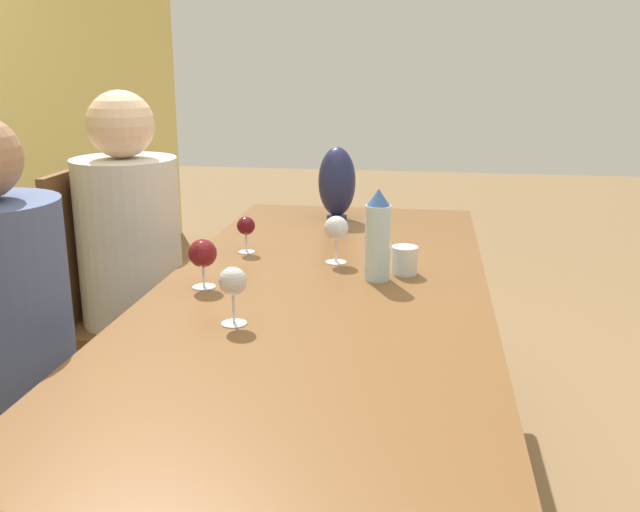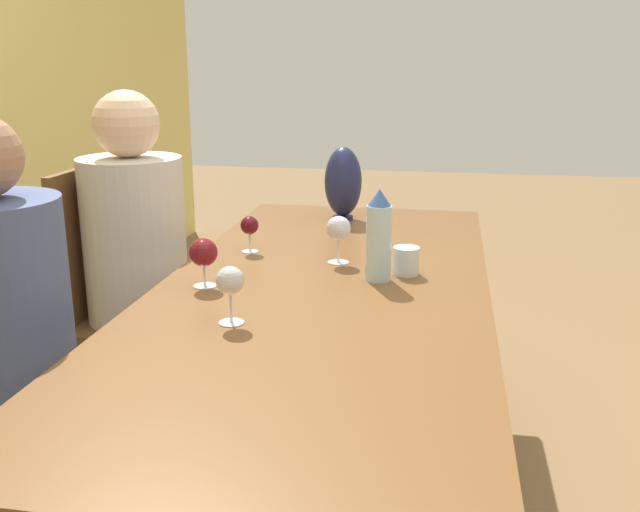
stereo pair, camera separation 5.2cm
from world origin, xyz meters
The scene contains 11 objects.
dining_table centered at (0.00, 0.00, 0.68)m, with size 2.22×0.94×0.76m.
water_bottle centered at (0.09, -0.15, 0.89)m, with size 0.07×0.07×0.27m.
water_tumbler centered at (0.16, -0.23, 0.80)m, with size 0.08×0.08×0.08m.
vase centered at (0.86, 0.07, 0.91)m, with size 0.15×0.15×0.29m.
wine_glass_0 centered at (-0.33, 0.17, 0.86)m, with size 0.07×0.07×0.15m.
wine_glass_1 centered at (-0.06, 0.33, 0.86)m, with size 0.08×0.08×0.14m.
wine_glass_2 centered at (0.32, 0.30, 0.85)m, with size 0.06×0.06×0.12m.
wine_glass_3 centered at (0.24, -0.01, 0.87)m, with size 0.08×0.08×0.15m.
chair_far centered at (0.37, 0.82, 0.54)m, with size 0.44×0.44×1.01m.
person_near centered at (-0.42, 0.73, 0.68)m, with size 0.35×0.35×1.27m.
person_far centered at (0.37, 0.73, 0.69)m, with size 0.36×0.36×1.29m.
Camera 1 is at (-1.92, -0.29, 1.39)m, focal length 40.00 mm.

